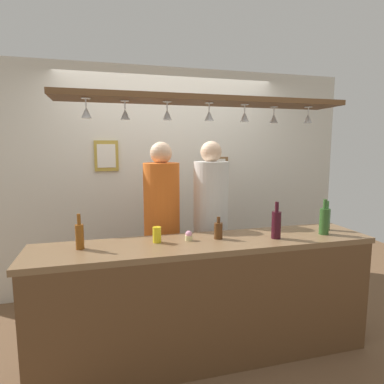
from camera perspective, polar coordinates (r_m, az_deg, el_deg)
name	(u,v)px	position (r m, az deg, el deg)	size (l,w,h in m)	color
ground_plane	(195,331)	(3.31, 0.49, -23.08)	(8.00, 8.00, 0.00)	brown
back_wall	(170,180)	(3.92, -3.83, 2.02)	(4.40, 0.06, 2.60)	silver
bar_counter	(213,286)	(2.58, 3.65, -16.04)	(2.70, 0.55, 0.97)	brown
overhead_glass_rack	(206,100)	(2.57, 2.43, 15.62)	(2.20, 0.36, 0.04)	brown
hanging_wineglass_far_left	(86,112)	(2.38, -17.91, 13.15)	(0.07, 0.07, 0.13)	silver
hanging_wineglass_left	(125,114)	(2.45, -11.55, 13.22)	(0.07, 0.07, 0.13)	silver
hanging_wineglass_center_left	(167,114)	(2.45, -4.34, 13.35)	(0.07, 0.07, 0.13)	silver
hanging_wineglass_center	(209,115)	(2.51, 2.99, 13.23)	(0.07, 0.07, 0.13)	silver
hanging_wineglass_center_right	(245,116)	(2.64, 9.12, 12.89)	(0.07, 0.07, 0.13)	silver
hanging_wineglass_right	(274,118)	(2.83, 14.03, 12.40)	(0.07, 0.07, 0.13)	silver
hanging_wineglass_far_right	(308,118)	(2.92, 19.52, 12.05)	(0.07, 0.07, 0.13)	silver
person_left_orange_shirt	(162,215)	(3.13, -5.28, -4.03)	(0.34, 0.34, 1.75)	#2D334C
person_right_white_patterned_shirt	(211,212)	(3.25, 3.26, -3.47)	(0.34, 0.34, 1.75)	#2D334C
bottle_beer_amber_tall	(80,236)	(2.51, -18.97, -7.18)	(0.06, 0.06, 0.26)	brown
bottle_champagne_green	(324,220)	(2.98, 22.02, -4.61)	(0.08, 0.08, 0.30)	#2D5623
bottle_wine_dark_red	(276,224)	(2.73, 14.45, -5.42)	(0.08, 0.08, 0.30)	#380F19
bottle_beer_brown_stubby	(218,230)	(2.65, 4.61, -6.64)	(0.07, 0.07, 0.18)	#512D14
bottle_beer_green_import	(327,218)	(3.15, 22.38, -4.27)	(0.06, 0.06, 0.26)	#336B2D
drink_can	(157,235)	(2.56, -6.12, -7.40)	(0.07, 0.07, 0.12)	yellow
cupcake	(189,236)	(2.61, -0.58, -7.65)	(0.06, 0.06, 0.08)	beige
picture_frame_caricature	(106,156)	(3.78, -14.67, 6.10)	(0.26, 0.02, 0.34)	#B29338
picture_frame_lower_pair	(216,164)	(4.02, 4.23, 4.80)	(0.30, 0.02, 0.18)	brown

